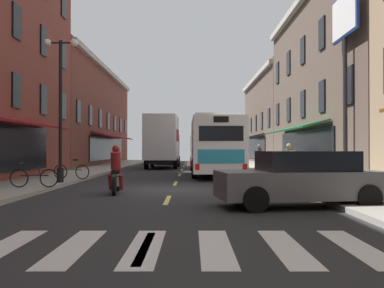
% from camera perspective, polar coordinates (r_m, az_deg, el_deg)
% --- Properties ---
extents(ground_plane, '(34.80, 80.00, 0.10)m').
position_cam_1_polar(ground_plane, '(17.16, -2.63, -5.88)').
color(ground_plane, '#28282B').
extents(lane_centre_dashes, '(0.14, 73.90, 0.01)m').
position_cam_1_polar(lane_centre_dashes, '(16.91, -2.66, -5.78)').
color(lane_centre_dashes, '#DBCC4C').
rests_on(lane_centre_dashes, ground).
extents(crosswalk_near, '(7.10, 2.80, 0.01)m').
position_cam_1_polar(crosswalk_near, '(7.28, -6.09, -12.72)').
color(crosswalk_near, silver).
rests_on(crosswalk_near, ground).
extents(sidewalk_left, '(3.00, 80.00, 0.14)m').
position_cam_1_polar(sidewalk_left, '(18.38, -21.41, -5.11)').
color(sidewalk_left, '#A39E93').
rests_on(sidewalk_left, ground).
extents(sidewalk_right, '(3.00, 80.00, 0.14)m').
position_cam_1_polar(sidewalk_right, '(17.90, 16.68, -5.25)').
color(sidewalk_right, '#A39E93').
rests_on(sidewalk_right, ground).
extents(billboard_sign, '(0.40, 2.98, 7.84)m').
position_cam_1_polar(billboard_sign, '(20.27, 18.46, 12.68)').
color(billboard_sign, black).
rests_on(billboard_sign, sidewalk_right).
extents(transit_bus, '(2.78, 12.53, 3.24)m').
position_cam_1_polar(transit_bus, '(27.16, 2.47, -0.23)').
color(transit_bus, white).
rests_on(transit_bus, ground).
extents(box_truck, '(2.55, 7.76, 4.04)m').
position_cam_1_polar(box_truck, '(35.94, -3.85, 0.25)').
color(box_truck, black).
rests_on(box_truck, ground).
extents(sedan_near, '(2.06, 4.64, 1.31)m').
position_cam_1_polar(sedan_near, '(44.78, -3.25, -1.68)').
color(sedan_near, maroon).
rests_on(sedan_near, ground).
extents(sedan_mid, '(4.50, 2.42, 1.47)m').
position_cam_1_polar(sedan_mid, '(12.31, 13.40, -4.26)').
color(sedan_mid, '#515154').
rests_on(sedan_mid, ground).
extents(motorcycle_rider, '(0.62, 2.07, 1.66)m').
position_cam_1_polar(motorcycle_rider, '(15.80, -9.67, -3.57)').
color(motorcycle_rider, black).
rests_on(motorcycle_rider, ground).
extents(bicycle_near, '(1.70, 0.48, 0.91)m').
position_cam_1_polar(bicycle_near, '(21.54, -15.04, -3.31)').
color(bicycle_near, black).
rests_on(bicycle_near, sidewalk_left).
extents(bicycle_mid, '(1.71, 0.48, 0.91)m').
position_cam_1_polar(bicycle_mid, '(17.34, -19.35, -3.96)').
color(bicycle_mid, black).
rests_on(bicycle_mid, sidewalk_left).
extents(pedestrian_near, '(0.46, 0.52, 1.64)m').
position_cam_1_polar(pedestrian_near, '(21.30, 11.92, -2.00)').
color(pedestrian_near, '#4C4C51').
rests_on(pedestrian_near, sidewalk_right).
extents(pedestrian_mid, '(0.36, 0.36, 1.69)m').
position_cam_1_polar(pedestrian_mid, '(32.19, 8.23, -1.51)').
color(pedestrian_mid, maroon).
rests_on(pedestrian_mid, sidewalk_right).
extents(street_lamp_twin, '(1.42, 0.32, 5.94)m').
position_cam_1_polar(street_lamp_twin, '(19.63, -16.34, 4.93)').
color(street_lamp_twin, black).
rests_on(street_lamp_twin, sidewalk_left).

